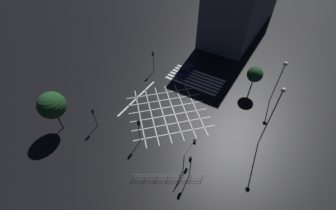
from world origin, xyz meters
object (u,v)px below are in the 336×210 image
at_px(traffic_light_se_cross, 153,57).
at_px(traffic_light_nw_main, 190,163).
at_px(waiting_car, 185,70).
at_px(traffic_light_nw_cross, 190,150).
at_px(street_tree_far, 52,105).
at_px(traffic_light_ne_main, 94,114).
at_px(street_lamp_east, 275,107).
at_px(street_tree_near, 255,74).
at_px(traffic_light_median_north, 139,126).
at_px(street_lamp_west, 282,71).

bearing_deg(traffic_light_se_cross, traffic_light_nw_main, 45.21).
bearing_deg(waiting_car, traffic_light_nw_cross, 29.68).
distance_m(traffic_light_nw_main, traffic_light_se_cross, 22.52).
relative_size(traffic_light_se_cross, street_tree_far, 0.67).
distance_m(traffic_light_ne_main, street_lamp_east, 23.82).
relative_size(street_lamp_east, street_tree_far, 1.52).
bearing_deg(street_tree_near, traffic_light_se_cross, 11.29).
distance_m(traffic_light_median_north, traffic_light_ne_main, 7.17).
distance_m(traffic_light_nw_main, street_tree_far, 19.82).
relative_size(traffic_light_se_cross, street_lamp_west, 0.58).
xyz_separation_m(traffic_light_se_cross, street_lamp_west, (-21.23, -3.36, 2.85)).
height_order(street_lamp_east, street_lamp_west, street_lamp_east).
height_order(traffic_light_nw_cross, street_lamp_west, street_lamp_west).
bearing_deg(traffic_light_nw_main, traffic_light_nw_cross, -62.39).
bearing_deg(traffic_light_nw_main, street_lamp_east, -122.41).
distance_m(traffic_light_se_cross, street_lamp_west, 21.69).
height_order(traffic_light_nw_main, traffic_light_se_cross, traffic_light_se_cross).
height_order(traffic_light_nw_cross, traffic_light_ne_main, traffic_light_nw_cross).
distance_m(traffic_light_median_north, street_tree_far, 12.10).
height_order(traffic_light_ne_main, traffic_light_se_cross, traffic_light_se_cross).
relative_size(traffic_light_median_north, street_tree_far, 0.66).
xyz_separation_m(traffic_light_nw_cross, traffic_light_se_cross, (15.12, -14.22, 0.34)).
bearing_deg(street_tree_near, traffic_light_median_north, 61.25).
xyz_separation_m(traffic_light_nw_main, traffic_light_se_cross, (15.98, -15.87, 0.12)).
relative_size(traffic_light_ne_main, street_tree_near, 0.71).
distance_m(traffic_light_se_cross, street_lamp_east, 23.26).
xyz_separation_m(street_tree_near, street_tree_far, (21.20, 22.32, 0.82)).
bearing_deg(traffic_light_nw_main, street_lamp_west, -105.28).
bearing_deg(street_lamp_east, traffic_light_nw_main, 57.59).
relative_size(traffic_light_nw_main, street_tree_near, 0.81).
bearing_deg(traffic_light_median_north, street_lamp_west, -36.97).
bearing_deg(traffic_light_se_cross, street_tree_far, -10.69).
bearing_deg(traffic_light_nw_cross, waiting_car, 29.68).
height_order(traffic_light_se_cross, waiting_car, traffic_light_se_cross).
relative_size(traffic_light_median_north, traffic_light_ne_main, 1.17).
bearing_deg(street_tree_near, street_lamp_east, 113.83).
xyz_separation_m(traffic_light_se_cross, waiting_car, (-5.43, -2.78, -2.56)).
relative_size(traffic_light_nw_cross, traffic_light_ne_main, 1.02).
height_order(traffic_light_nw_cross, street_tree_far, street_tree_far).
relative_size(traffic_light_nw_main, street_lamp_west, 0.56).
height_order(traffic_light_nw_cross, street_lamp_east, street_lamp_east).
bearing_deg(street_tree_near, traffic_light_ne_main, 48.79).
xyz_separation_m(traffic_light_nw_main, street_lamp_west, (-5.25, -19.23, 2.96)).
bearing_deg(street_tree_far, street_lamp_east, -154.05).
bearing_deg(traffic_light_se_cross, traffic_light_nw_cross, 46.76).
height_order(street_tree_near, waiting_car, street_tree_near).
bearing_deg(street_lamp_east, waiting_car, -28.86).
relative_size(street_tree_near, street_tree_far, 0.79).
height_order(traffic_light_ne_main, street_lamp_east, street_lamp_east).
xyz_separation_m(street_lamp_west, street_tree_far, (24.78, 22.16, -1.26)).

